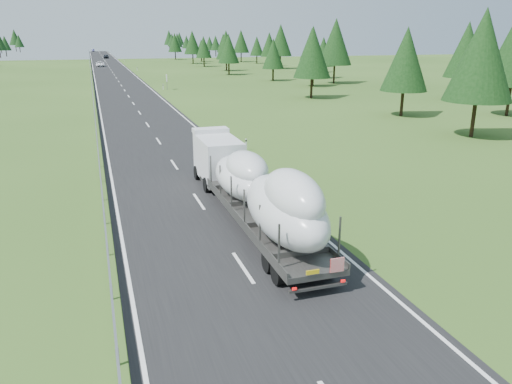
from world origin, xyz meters
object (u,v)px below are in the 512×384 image
object	(u,v)px
distant_car_blue	(93,50)
distant_van	(100,64)
boat_truck	(254,185)
distant_car_dark	(106,56)
highway_sign	(167,79)

from	to	relation	value
distant_car_blue	distant_van	bearing A→B (deg)	-90.39
boat_truck	distant_car_dark	bearing A→B (deg)	90.23
boat_truck	distant_car_dark	xyz separation A→B (m)	(-0.78, 193.00, -1.34)
boat_truck	distant_car_blue	distance (m)	282.21
highway_sign	distant_van	size ratio (longest dim) A/B	0.48
boat_truck	distant_car_blue	size ratio (longest dim) A/B	4.46
distant_van	distant_car_blue	bearing A→B (deg)	92.10
highway_sign	distant_car_blue	xyz separation A→B (m)	(-10.04, 215.75, -1.15)
highway_sign	boat_truck	bearing A→B (deg)	-94.53
highway_sign	boat_truck	distance (m)	66.62
distant_van	distant_car_blue	size ratio (longest dim) A/B	1.34
distant_car_dark	distant_car_blue	bearing A→B (deg)	97.37
distant_car_dark	distant_van	bearing A→B (deg)	-88.88
highway_sign	distant_car_dark	distance (m)	126.73
highway_sign	distant_car_dark	size ratio (longest dim) A/B	0.56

